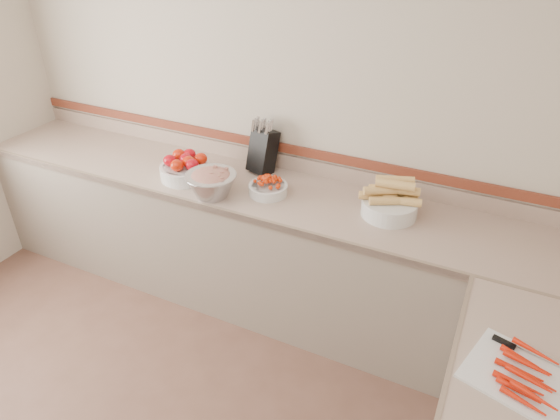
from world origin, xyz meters
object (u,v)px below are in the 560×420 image
at_px(knife_block, 263,150).
at_px(rhubarb_bowl, 211,182).
at_px(cherry_tomato_bowl, 268,187).
at_px(corn_bowl, 390,202).
at_px(tomato_bowl, 185,168).
at_px(cutting_board, 526,377).

relative_size(knife_block, rhubarb_bowl, 1.20).
height_order(cherry_tomato_bowl, corn_bowl, corn_bowl).
relative_size(knife_block, cherry_tomato_bowl, 1.55).
relative_size(knife_block, tomato_bowl, 1.14).
distance_m(tomato_bowl, corn_bowl, 1.30).
bearing_deg(tomato_bowl, rhubarb_bowl, -24.78).
bearing_deg(corn_bowl, cutting_board, -50.13).
bearing_deg(cherry_tomato_bowl, corn_bowl, 6.50).
relative_size(tomato_bowl, cherry_tomato_bowl, 1.37).
height_order(corn_bowl, rhubarb_bowl, corn_bowl).
xyz_separation_m(tomato_bowl, cherry_tomato_bowl, (0.57, 0.04, -0.03)).
relative_size(tomato_bowl, rhubarb_bowl, 1.05).
xyz_separation_m(knife_block, rhubarb_bowl, (-0.12, -0.43, -0.06)).
bearing_deg(rhubarb_bowl, cherry_tomato_bowl, 29.65).
xyz_separation_m(knife_block, tomato_bowl, (-0.40, -0.30, -0.08)).
xyz_separation_m(tomato_bowl, cutting_board, (2.06, -0.79, -0.05)).
xyz_separation_m(cherry_tomato_bowl, rhubarb_bowl, (-0.29, -0.17, 0.05)).
xyz_separation_m(knife_block, corn_bowl, (0.89, -0.18, -0.07)).
bearing_deg(cutting_board, rhubarb_bowl, 159.51).
bearing_deg(rhubarb_bowl, knife_block, 73.82).
height_order(cherry_tomato_bowl, rhubarb_bowl, rhubarb_bowl).
bearing_deg(knife_block, cutting_board, -33.46).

